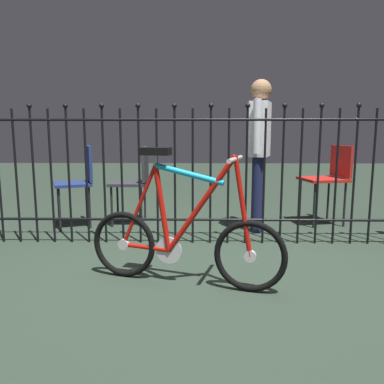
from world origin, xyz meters
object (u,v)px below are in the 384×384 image
(chair_red, at_px, (330,175))
(chair_charcoal, at_px, (136,177))
(chair_navy, at_px, (80,178))
(bicycle, at_px, (183,238))
(person_visitor, at_px, (260,143))

(chair_red, xyz_separation_m, chair_charcoal, (-2.11, -0.05, -0.03))
(chair_navy, bearing_deg, bicycle, -53.35)
(bicycle, distance_m, chair_navy, 1.96)
(chair_charcoal, height_order, person_visitor, person_visitor)
(person_visitor, bearing_deg, bicycle, -116.48)
(bicycle, xyz_separation_m, chair_navy, (-1.16, 1.56, 0.21))
(chair_red, height_order, chair_navy, same)
(chair_charcoal, distance_m, person_visitor, 1.37)
(chair_navy, bearing_deg, chair_charcoal, 10.25)
(bicycle, height_order, chair_charcoal, bicycle)
(chair_red, xyz_separation_m, person_visitor, (-0.82, -0.31, 0.35))
(bicycle, xyz_separation_m, chair_charcoal, (-0.59, 1.66, 0.20))
(chair_charcoal, relative_size, person_visitor, 0.56)
(chair_charcoal, xyz_separation_m, chair_navy, (-0.57, -0.10, 0.01))
(chair_red, bearing_deg, bicycle, -131.54)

